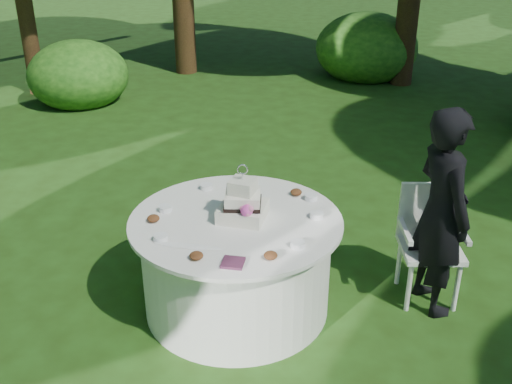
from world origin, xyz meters
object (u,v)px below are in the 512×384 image
at_px(napkins, 233,263).
at_px(table, 236,264).
at_px(cake, 243,204).
at_px(chair, 429,234).
at_px(guest, 441,212).

height_order(napkins, table, napkins).
relative_size(table, cake, 3.64).
bearing_deg(napkins, cake, 95.43).
xyz_separation_m(cake, chair, (1.38, 0.45, -0.36)).
relative_size(napkins, table, 0.09).
xyz_separation_m(napkins, guest, (1.36, 0.90, 0.02)).
relative_size(guest, chair, 1.77).
bearing_deg(napkins, table, 100.38).
distance_m(napkins, guest, 1.63).
bearing_deg(table, chair, 18.32).
height_order(napkins, chair, chair).
xyz_separation_m(napkins, cake, (-0.06, 0.62, 0.10)).
bearing_deg(cake, guest, 11.45).
bearing_deg(cake, napkins, -84.57).
bearing_deg(table, napkins, -79.62).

